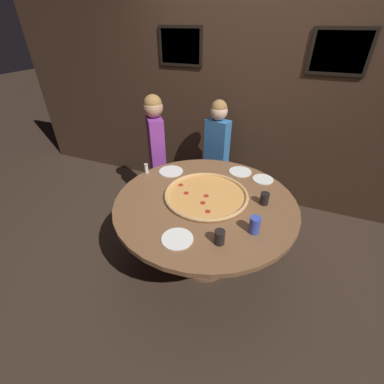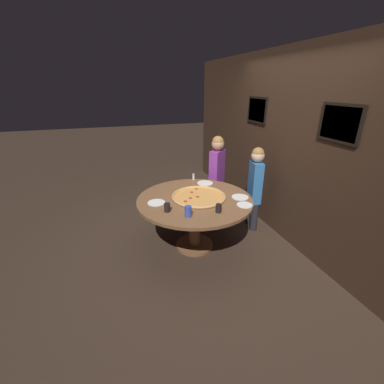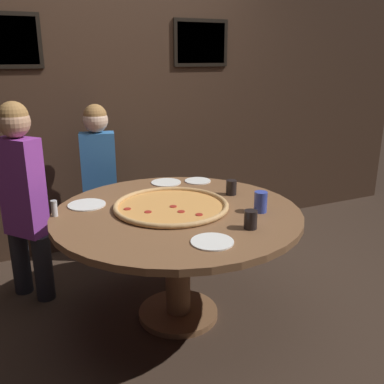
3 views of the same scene
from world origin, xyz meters
name	(u,v)px [view 1 (image 1 of 3)]	position (x,y,z in m)	size (l,w,h in m)	color
ground_plane	(203,260)	(0.00, 0.00, 0.00)	(24.00, 24.00, 0.00)	#38281E
back_wall	(248,94)	(0.00, 1.36, 1.30)	(6.40, 0.08, 2.60)	#3D281C
dining_table	(205,213)	(0.00, 0.00, 0.60)	(1.52, 1.52, 0.74)	brown
giant_pizza	(206,195)	(-0.01, 0.06, 0.75)	(0.72, 0.72, 0.03)	#E0994C
drink_cup_near_left	(264,199)	(0.46, 0.14, 0.79)	(0.07, 0.07, 0.10)	black
drink_cup_far_right	(219,237)	(0.25, -0.43, 0.79)	(0.07, 0.07, 0.10)	black
drink_cup_beside_pizza	(255,225)	(0.45, -0.23, 0.80)	(0.08, 0.08, 0.13)	#384CB7
white_plate_left_side	(171,171)	(-0.48, 0.33, 0.74)	(0.24, 0.24, 0.01)	white
white_plate_near_front	(263,179)	(0.39, 0.52, 0.74)	(0.19, 0.19, 0.01)	white
white_plate_far_back	(177,239)	(-0.02, -0.51, 0.74)	(0.22, 0.22, 0.01)	white
white_plate_beside_cup	(240,172)	(0.16, 0.58, 0.74)	(0.22, 0.22, 0.01)	white
condiment_shaker	(146,168)	(-0.69, 0.22, 0.79)	(0.04, 0.04, 0.10)	silver
diner_side_right	(217,148)	(-0.23, 1.05, 0.73)	(0.34, 0.20, 1.29)	#232328
diner_side_left	(157,149)	(-0.83, 0.68, 0.78)	(0.31, 0.34, 1.37)	#232328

